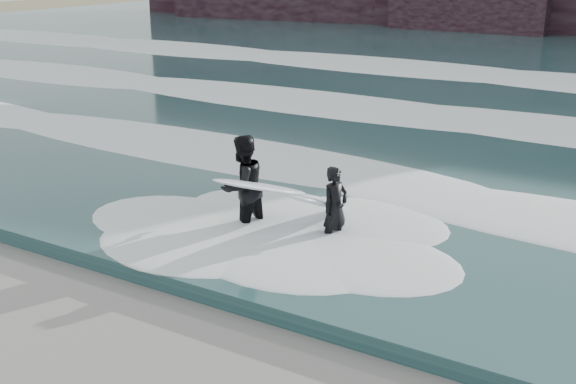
# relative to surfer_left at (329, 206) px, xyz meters

# --- Properties ---
(sea) EXTENTS (90.00, 52.00, 0.30)m
(sea) POSITION_rel_surfer_left_xyz_m (-0.83, 22.94, -0.64)
(sea) COLOR #25494A
(sea) RESTS_ON ground
(foam_near) EXTENTS (60.00, 3.20, 0.20)m
(foam_near) POSITION_rel_surfer_left_xyz_m (-0.83, 2.94, -0.39)
(foam_near) COLOR white
(foam_near) RESTS_ON sea
(foam_mid) EXTENTS (60.00, 4.00, 0.24)m
(foam_mid) POSITION_rel_surfer_left_xyz_m (-0.83, 9.94, -0.37)
(foam_mid) COLOR white
(foam_mid) RESTS_ON sea
(foam_far) EXTENTS (60.00, 4.80, 0.30)m
(foam_far) POSITION_rel_surfer_left_xyz_m (-0.83, 18.94, -0.34)
(foam_far) COLOR white
(foam_far) RESTS_ON sea
(surfer_left) EXTENTS (1.00, 2.17, 1.56)m
(surfer_left) POSITION_rel_surfer_left_xyz_m (0.00, 0.00, 0.00)
(surfer_left) COLOR black
(surfer_left) RESTS_ON ground
(surfer_right) EXTENTS (1.52, 2.29, 2.00)m
(surfer_right) POSITION_rel_surfer_left_xyz_m (-1.59, -0.40, 0.22)
(surfer_right) COLOR black
(surfer_right) RESTS_ON ground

